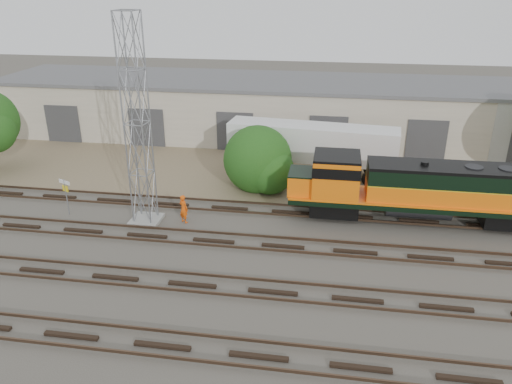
# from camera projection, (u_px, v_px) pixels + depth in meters

# --- Properties ---
(ground) EXTENTS (140.00, 140.00, 0.00)m
(ground) POSITION_uv_depth(u_px,v_px,m) (280.00, 261.00, 26.69)
(ground) COLOR #47423A
(ground) RESTS_ON ground
(dirt_strip) EXTENTS (80.00, 16.00, 0.02)m
(dirt_strip) POSITION_uv_depth(u_px,v_px,m) (301.00, 165.00, 40.30)
(dirt_strip) COLOR #726047
(dirt_strip) RESTS_ON ground
(tracks) EXTENTS (80.00, 20.40, 0.28)m
(tracks) POSITION_uv_depth(u_px,v_px,m) (273.00, 292.00, 23.94)
(tracks) COLOR black
(tracks) RESTS_ON ground
(warehouse) EXTENTS (58.40, 10.40, 5.30)m
(warehouse) POSITION_uv_depth(u_px,v_px,m) (309.00, 110.00, 46.49)
(warehouse) COLOR beige
(warehouse) RESTS_ON ground
(locomotive) EXTENTS (15.94, 2.80, 3.83)m
(locomotive) POSITION_uv_depth(u_px,v_px,m) (416.00, 189.00, 30.17)
(locomotive) COLOR black
(locomotive) RESTS_ON tracks
(signal_tower) EXTENTS (1.83, 1.83, 12.39)m
(signal_tower) POSITION_uv_depth(u_px,v_px,m) (137.00, 127.00, 28.69)
(signal_tower) COLOR gray
(signal_tower) RESTS_ON ground
(sign_post) EXTENTS (0.91, 0.44, 2.40)m
(sign_post) POSITION_uv_depth(u_px,v_px,m) (66.00, 190.00, 31.31)
(sign_post) COLOR gray
(sign_post) RESTS_ON ground
(worker) EXTENTS (0.79, 0.73, 1.82)m
(worker) POSITION_uv_depth(u_px,v_px,m) (184.00, 209.00, 30.61)
(worker) COLOR #F3550D
(worker) RESTS_ON ground
(semi_trailer) EXTENTS (12.87, 3.88, 3.90)m
(semi_trailer) POSITION_uv_depth(u_px,v_px,m) (316.00, 144.00, 37.46)
(semi_trailer) COLOR white
(semi_trailer) RESTS_ON ground
(tree_mid) EXTENTS (5.10, 4.86, 4.86)m
(tree_mid) POSITION_uv_depth(u_px,v_px,m) (261.00, 162.00, 35.08)
(tree_mid) COLOR #382619
(tree_mid) RESTS_ON ground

